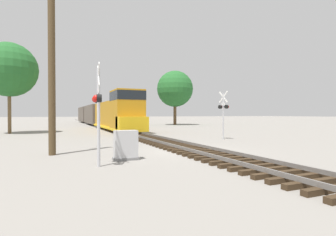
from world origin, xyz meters
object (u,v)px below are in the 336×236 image
crossing_signal_near (98,105)px  tree_far_right (9,70)px  crossing_signal_far (223,110)px  utility_pole (52,59)px  freight_train (98,115)px  relay_cabinet (126,145)px  tree_mid_background (175,89)px

crossing_signal_near → tree_far_right: (-5.87, 21.16, 4.23)m
crossing_signal_far → tree_far_right: tree_far_right is taller
crossing_signal_near → utility_pole: 4.76m
freight_train → crossing_signal_far: bearing=-79.5°
freight_train → relay_cabinet: freight_train is taller
crossing_signal_far → relay_cabinet: bearing=112.5°
relay_cabinet → tree_mid_background: size_ratio=0.13×
crossing_signal_near → relay_cabinet: (1.35, 1.04, -1.73)m
crossing_signal_far → crossing_signal_near: bearing=113.1°
freight_train → crossing_signal_far: size_ratio=12.62×
crossing_signal_far → relay_cabinet: crossing_signal_far is taller
crossing_signal_near → tree_mid_background: 39.57m
utility_pole → tree_mid_background: (20.78, 30.55, 2.04)m
tree_mid_background → crossing_signal_near: bearing=-119.1°
crossing_signal_far → tree_far_right: size_ratio=0.41×
utility_pole → tree_far_right: (-4.22, 17.35, 1.90)m
freight_train → utility_pole: 34.01m
crossing_signal_far → tree_far_right: (-16.75, 13.92, 4.25)m
freight_train → tree_mid_background: bearing=-10.7°
crossing_signal_near → crossing_signal_far: size_ratio=1.02×
utility_pole → tree_mid_background: 37.00m
utility_pole → tree_far_right: tree_far_right is taller
crossing_signal_near → relay_cabinet: size_ratio=3.03×
utility_pole → tree_mid_background: tree_mid_background is taller
crossing_signal_near → tree_mid_background: (19.13, 34.36, 4.37)m
freight_train → relay_cabinet: 36.18m
relay_cabinet → utility_pole: bearing=137.2°
crossing_signal_far → tree_mid_background: size_ratio=0.38×
tree_far_right → freight_train: bearing=54.6°
freight_train → tree_mid_background: (13.78, -2.61, 4.80)m
freight_train → crossing_signal_near: freight_train is taller
freight_train → crossing_signal_far: 30.24m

